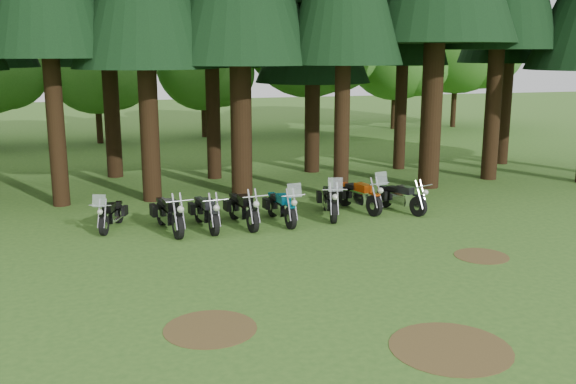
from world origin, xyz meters
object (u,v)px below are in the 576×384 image
motorcycle_2 (206,213)px  motorcycle_3 (243,210)px  motorcycle_4 (281,207)px  motorcycle_0 (111,215)px  motorcycle_5 (330,202)px  motorcycle_6 (359,196)px  motorcycle_1 (169,215)px  motorcycle_7 (401,198)px

motorcycle_2 → motorcycle_3: bearing=-3.8°
motorcycle_4 → motorcycle_0: bearing=166.9°
motorcycle_0 → motorcycle_5: motorcycle_5 is taller
motorcycle_0 → motorcycle_5: bearing=15.6°
motorcycle_4 → motorcycle_6: 2.98m
motorcycle_0 → motorcycle_6: motorcycle_6 is taller
motorcycle_0 → motorcycle_6: bearing=19.4°
motorcycle_1 → motorcycle_5: (5.13, 0.35, -0.00)m
motorcycle_1 → motorcycle_5: 5.15m
motorcycle_3 → motorcycle_7: motorcycle_3 is taller
motorcycle_4 → motorcycle_1: bearing=175.9°
motorcycle_0 → motorcycle_1: size_ratio=0.82×
motorcycle_0 → motorcycle_1: bearing=-6.0°
motorcycle_1 → motorcycle_4: (3.44, 0.07, -0.02)m
motorcycle_3 → motorcycle_4: bearing=-8.5°
motorcycle_1 → motorcycle_5: motorcycle_5 is taller
motorcycle_6 → motorcycle_4: bearing=179.9°
motorcycle_3 → motorcycle_2: bearing=175.3°
motorcycle_4 → motorcycle_6: (2.89, 0.73, 0.02)m
motorcycle_0 → motorcycle_4: size_ratio=0.85×
motorcycle_3 → motorcycle_4: size_ratio=1.03×
motorcycle_5 → motorcycle_7: 2.48m
motorcycle_4 → motorcycle_7: 4.18m
motorcycle_4 → motorcycle_5: motorcycle_5 is taller
motorcycle_1 → motorcycle_3: size_ratio=1.02×
motorcycle_2 → motorcycle_4: 2.35m
motorcycle_1 → motorcycle_2: bearing=-9.0°
motorcycle_1 → motorcycle_6: (6.33, 0.81, -0.00)m
motorcycle_3 → motorcycle_7: bearing=-5.2°
motorcycle_6 → motorcycle_2: bearing=174.1°
motorcycle_2 → motorcycle_5: (4.05, 0.32, 0.02)m
motorcycle_3 → motorcycle_6: size_ratio=1.00×
motorcycle_2 → motorcycle_1: bearing=174.6°
motorcycle_7 → motorcycle_2: bearing=162.3°
motorcycle_7 → motorcycle_0: bearing=156.9°
motorcycle_5 → motorcycle_2: bearing=-163.4°
motorcycle_1 → motorcycle_2: motorcycle_1 is taller
motorcycle_1 → motorcycle_5: size_ratio=1.02×
motorcycle_0 → motorcycle_5: size_ratio=0.83×
motorcycle_0 → motorcycle_6: (7.97, 0.04, 0.08)m
motorcycle_5 → motorcycle_7: bearing=11.7°
motorcycle_3 → motorcycle_4: motorcycle_4 is taller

